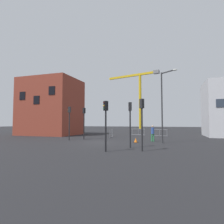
% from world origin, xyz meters
% --- Properties ---
extents(ground, '(160.00, 160.00, 0.00)m').
position_xyz_m(ground, '(0.00, 0.00, 0.00)').
color(ground, black).
extents(brick_building, '(9.20, 7.38, 9.55)m').
position_xyz_m(brick_building, '(-12.55, 9.11, 4.78)').
color(brick_building, brown).
rests_on(brick_building, ground).
extents(construction_crane, '(18.75, 5.55, 19.26)m').
position_xyz_m(construction_crane, '(-3.40, 44.80, 13.29)').
color(construction_crane, gold).
rests_on(construction_crane, ground).
extents(streetlamp_tall, '(1.62, 1.23, 7.31)m').
position_xyz_m(streetlamp_tall, '(6.60, 1.54, 4.33)').
color(streetlamp_tall, '#2D2D30').
rests_on(streetlamp_tall, ground).
extents(traffic_light_verge, '(0.38, 0.27, 3.99)m').
position_xyz_m(traffic_light_verge, '(-4.27, 1.37, 2.68)').
color(traffic_light_verge, '#232326').
rests_on(traffic_light_verge, ground).
extents(traffic_light_island, '(0.32, 0.39, 3.79)m').
position_xyz_m(traffic_light_island, '(4.03, -2.81, 2.56)').
color(traffic_light_island, '#232326').
rests_on(traffic_light_island, ground).
extents(traffic_light_crosswalk, '(0.37, 0.36, 3.84)m').
position_xyz_m(traffic_light_crosswalk, '(5.25, -4.35, 2.59)').
color(traffic_light_crosswalk, '#232326').
rests_on(traffic_light_crosswalk, ground).
extents(traffic_light_corner, '(0.35, 0.38, 3.66)m').
position_xyz_m(traffic_light_corner, '(2.79, -5.39, 2.48)').
color(traffic_light_corner, black).
rests_on(traffic_light_corner, ground).
extents(traffic_light_near, '(0.32, 0.39, 3.96)m').
position_xyz_m(traffic_light_near, '(-3.22, 3.14, 2.66)').
color(traffic_light_near, black).
rests_on(traffic_light_near, ground).
extents(pedestrian_walking, '(0.34, 0.34, 1.78)m').
position_xyz_m(pedestrian_walking, '(5.29, 3.01, 1.04)').
color(pedestrian_walking, '#2D844C').
rests_on(pedestrian_walking, ground).
extents(safety_barrier_front, '(2.21, 0.10, 1.08)m').
position_xyz_m(safety_barrier_front, '(2.05, 12.35, 0.56)').
color(safety_barrier_front, gray).
rests_on(safety_barrier_front, ground).
extents(safety_barrier_right_run, '(2.38, 0.41, 1.08)m').
position_xyz_m(safety_barrier_right_run, '(5.55, 11.03, 0.56)').
color(safety_barrier_right_run, gray).
rests_on(safety_barrier_right_run, ground).
extents(safety_barrier_mid_span, '(0.21, 1.85, 1.08)m').
position_xyz_m(safety_barrier_mid_span, '(-0.88, 7.09, 0.56)').
color(safety_barrier_mid_span, gray).
rests_on(safety_barrier_mid_span, ground).
extents(traffic_cone_on_verge, '(0.48, 0.48, 0.49)m').
position_xyz_m(traffic_cone_on_verge, '(3.71, 1.32, 0.22)').
color(traffic_cone_on_verge, black).
rests_on(traffic_cone_on_verge, ground).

